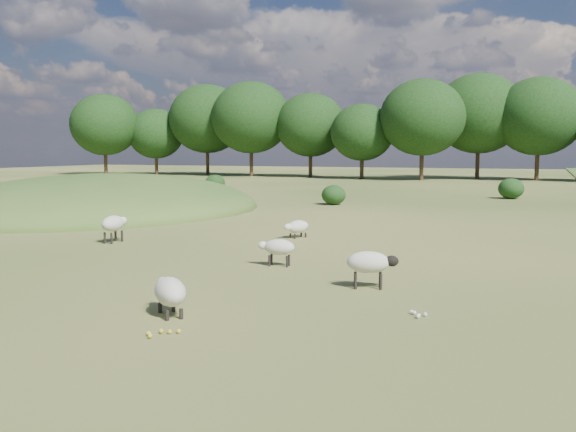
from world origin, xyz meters
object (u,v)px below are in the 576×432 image
object	(u,v)px
sheep_1	(370,263)
sheep_2	(297,227)
sheep_3	(278,247)
sheep_5	(170,291)
sheep_6	(114,224)

from	to	relation	value
sheep_1	sheep_2	xyz separation A→B (m)	(-4.71, 7.54, -0.20)
sheep_2	sheep_3	distance (m)	5.86
sheep_2	sheep_5	size ratio (longest dim) A/B	0.96
sheep_1	sheep_5	bearing A→B (deg)	-144.19
sheep_3	sheep_5	world-z (taller)	sheep_3
sheep_3	sheep_5	xyz separation A→B (m)	(0.09, -5.80, -0.05)
sheep_3	sheep_6	xyz separation A→B (m)	(-7.20, 2.14, 0.13)
sheep_1	sheep_2	world-z (taller)	sheep_1
sheep_5	sheep_6	xyz separation A→B (m)	(-7.29, 7.94, 0.19)
sheep_1	sheep_2	size ratio (longest dim) A/B	1.08
sheep_3	sheep_6	bearing A→B (deg)	-22.98
sheep_5	sheep_3	bearing A→B (deg)	-44.28
sheep_5	sheep_6	distance (m)	10.78
sheep_2	sheep_5	bearing A→B (deg)	33.94
sheep_1	sheep_5	xyz separation A→B (m)	(-3.05, -3.90, -0.14)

